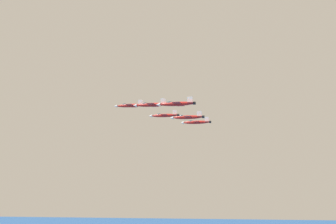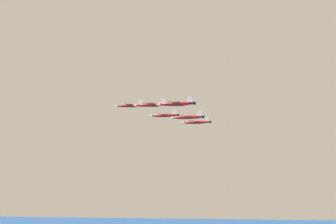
% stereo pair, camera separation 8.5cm
% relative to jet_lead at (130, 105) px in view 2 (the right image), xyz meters
% --- Properties ---
extents(jet_lead, '(17.89, 11.16, 3.77)m').
position_rel_jet_lead_xyz_m(jet_lead, '(0.00, 0.00, 0.00)').
color(jet_lead, red).
extents(jet_left_wingman, '(18.41, 11.46, 3.87)m').
position_rel_jet_lead_xyz_m(jet_left_wingman, '(13.84, -15.78, -2.47)').
color(jet_left_wingman, red).
extents(jet_right_wingman, '(17.86, 11.11, 3.76)m').
position_rel_jet_lead_xyz_m(jet_right_wingman, '(17.81, 11.12, -4.15)').
color(jet_right_wingman, red).
extents(jet_left_outer, '(18.75, 11.69, 3.95)m').
position_rel_jet_lead_xyz_m(jet_left_outer, '(27.68, -31.57, -4.92)').
color(jet_left_outer, red).
extents(jet_right_outer, '(18.51, 11.55, 3.90)m').
position_rel_jet_lead_xyz_m(jet_right_outer, '(35.61, 22.24, -6.90)').
color(jet_right_outer, red).
extents(jet_slot_rear, '(18.53, 11.54, 3.90)m').
position_rel_jet_lead_xyz_m(jet_slot_rear, '(31.65, -4.67, -7.50)').
color(jet_slot_rear, red).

